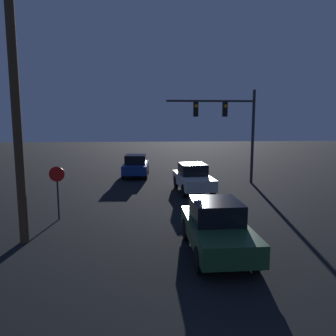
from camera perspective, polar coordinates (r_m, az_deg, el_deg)
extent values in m
cube|color=#1E4728|center=(10.20, 8.56, -10.98)|extent=(1.75, 4.00, 0.61)
cube|color=black|center=(10.20, 8.37, -7.35)|extent=(1.46, 1.70, 0.63)
cylinder|color=black|center=(9.42, 15.06, -14.82)|extent=(0.20, 0.70, 0.70)
cylinder|color=black|center=(9.03, 5.44, -15.60)|extent=(0.20, 0.70, 0.70)
cylinder|color=black|center=(11.61, 10.86, -10.19)|extent=(0.20, 0.70, 0.70)
cylinder|color=black|center=(11.30, 3.16, -10.58)|extent=(0.20, 0.70, 0.70)
cube|color=beige|center=(18.51, 4.43, -2.15)|extent=(1.99, 4.09, 0.61)
cube|color=black|center=(18.60, 4.32, -0.18)|extent=(1.56, 1.78, 0.63)
cylinder|color=black|center=(17.59, 7.78, -3.76)|extent=(0.24, 0.71, 0.70)
cylinder|color=black|center=(17.23, 2.82, -3.95)|extent=(0.24, 0.71, 0.70)
cylinder|color=black|center=(19.92, 5.80, -2.31)|extent=(0.24, 0.71, 0.70)
cylinder|color=black|center=(19.60, 1.41, -2.44)|extent=(0.24, 0.71, 0.70)
cube|color=navy|center=(23.64, -5.60, 0.12)|extent=(1.87, 4.05, 0.61)
cube|color=black|center=(23.36, -5.66, 1.54)|extent=(1.51, 1.74, 0.63)
cylinder|color=black|center=(24.96, -7.15, -0.18)|extent=(0.22, 0.71, 0.70)
cylinder|color=black|center=(24.85, -3.60, -0.16)|extent=(0.22, 0.71, 0.70)
cylinder|color=black|center=(22.54, -7.78, -1.10)|extent=(0.22, 0.71, 0.70)
cylinder|color=black|center=(22.42, -3.85, -1.09)|extent=(0.22, 0.71, 0.70)
cylinder|color=#2D2D2D|center=(21.56, 14.54, 5.23)|extent=(0.18, 0.18, 5.90)
cube|color=#2D2D2D|center=(20.86, 7.42, 11.50)|extent=(5.51, 0.12, 0.12)
cube|color=black|center=(21.03, 9.89, 10.02)|extent=(0.28, 0.28, 0.90)
cylinder|color=orange|center=(20.90, 10.00, 10.59)|extent=(0.20, 0.02, 0.20)
cube|color=black|center=(20.67, 4.86, 10.15)|extent=(0.28, 0.28, 0.90)
cylinder|color=orange|center=(20.53, 4.94, 10.73)|extent=(0.20, 0.02, 0.20)
cylinder|color=#2D2D2D|center=(13.95, -18.64, -4.19)|extent=(0.07, 0.07, 2.18)
cylinder|color=red|center=(13.79, -18.81, -1.02)|extent=(0.61, 0.03, 0.61)
cylinder|color=#4C3823|center=(11.44, -25.05, 10.69)|extent=(0.28, 0.28, 9.27)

